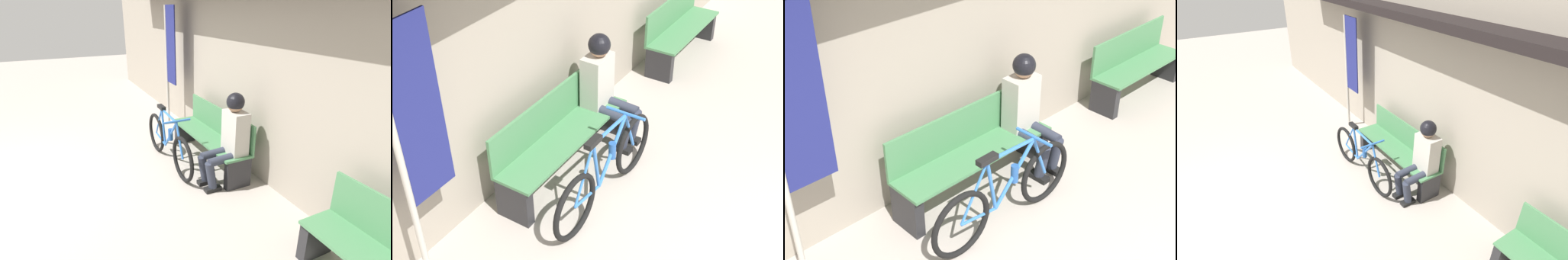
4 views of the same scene
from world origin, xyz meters
The scene contains 6 objects.
storefront_wall centered at (0.00, 3.03, 1.66)m, with size 12.00×0.56×3.20m.
park_bench_near centered at (0.33, 2.64, 0.39)m, with size 1.76×0.42×0.83m.
bicycle centered at (0.16, 2.02, 0.35)m, with size 1.69×0.40×0.86m.
person_seated centered at (1.01, 2.54, 0.71)m, with size 0.34×0.60×1.24m.
park_bench_far centered at (3.21, 2.64, 0.38)m, with size 1.53×0.42×0.83m.
banner_pole centered at (-1.33, 2.67, 1.42)m, with size 0.45×0.05×2.26m.
Camera 2 is at (-3.21, 0.12, 3.60)m, focal length 50.00 mm.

